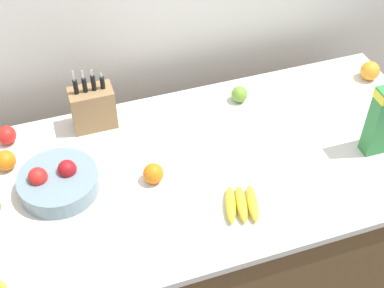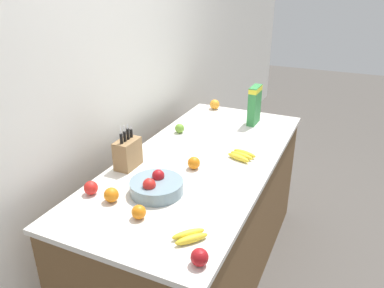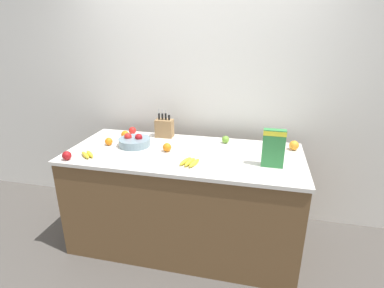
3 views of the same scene
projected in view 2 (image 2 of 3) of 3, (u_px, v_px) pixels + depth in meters
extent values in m
plane|color=#514C47|center=(199.00, 270.00, 2.76)|extent=(14.00, 14.00, 0.00)
cube|color=silver|center=(109.00, 88.00, 2.48)|extent=(9.00, 0.06, 2.60)
cube|color=brown|center=(200.00, 220.00, 2.58)|extent=(2.00, 0.87, 0.89)
cube|color=silver|center=(201.00, 160.00, 2.39)|extent=(2.03, 0.90, 0.03)
cube|color=#937047|center=(128.00, 154.00, 2.24)|extent=(0.17, 0.10, 0.18)
cylinder|color=black|center=(121.00, 139.00, 2.15)|extent=(0.02, 0.02, 0.06)
cube|color=silver|center=(121.00, 130.00, 2.13)|extent=(0.01, 0.00, 0.04)
cylinder|color=black|center=(125.00, 136.00, 2.18)|extent=(0.02, 0.02, 0.06)
cube|color=silver|center=(124.00, 129.00, 2.16)|extent=(0.01, 0.00, 0.04)
cylinder|color=black|center=(128.00, 134.00, 2.20)|extent=(0.02, 0.02, 0.07)
cube|color=silver|center=(127.00, 127.00, 2.18)|extent=(0.01, 0.00, 0.03)
cylinder|color=black|center=(131.00, 133.00, 2.23)|extent=(0.02, 0.02, 0.05)
cube|color=silver|center=(131.00, 128.00, 2.22)|extent=(0.01, 0.00, 0.02)
cube|color=#338442|center=(254.00, 105.00, 2.88)|extent=(0.17, 0.06, 0.30)
cube|color=yellow|center=(256.00, 90.00, 2.83)|extent=(0.17, 0.06, 0.04)
cylinder|color=gray|center=(157.00, 187.00, 1.99)|extent=(0.29, 0.29, 0.07)
sphere|color=#A31419|center=(158.00, 176.00, 2.01)|extent=(0.07, 0.07, 0.07)
sphere|color=red|center=(149.00, 185.00, 1.92)|extent=(0.07, 0.07, 0.07)
ellipsoid|color=yellow|center=(192.00, 239.00, 1.62)|extent=(0.14, 0.13, 0.04)
ellipsoid|color=yellow|center=(188.00, 234.00, 1.66)|extent=(0.14, 0.13, 0.04)
ellipsoid|color=yellow|center=(245.00, 153.00, 2.40)|extent=(0.08, 0.17, 0.04)
ellipsoid|color=yellow|center=(242.00, 155.00, 2.37)|extent=(0.08, 0.17, 0.04)
ellipsoid|color=yellow|center=(238.00, 158.00, 2.35)|extent=(0.09, 0.17, 0.04)
sphere|color=#A31419|center=(200.00, 257.00, 1.49)|extent=(0.07, 0.07, 0.07)
sphere|color=#6B9E33|center=(180.00, 128.00, 2.75)|extent=(0.07, 0.07, 0.07)
sphere|color=red|center=(91.00, 188.00, 1.98)|extent=(0.07, 0.07, 0.07)
sphere|color=orange|center=(194.00, 163.00, 2.24)|extent=(0.08, 0.08, 0.08)
sphere|color=orange|center=(139.00, 212.00, 1.78)|extent=(0.07, 0.07, 0.07)
sphere|color=orange|center=(215.00, 104.00, 3.24)|extent=(0.08, 0.08, 0.08)
sphere|color=orange|center=(111.00, 195.00, 1.91)|extent=(0.08, 0.08, 0.08)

